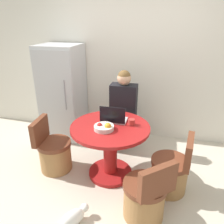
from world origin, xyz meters
The scene contains 12 objects.
ground_plane centered at (0.00, 0.00, 0.00)m, with size 12.00×12.00×0.00m, color beige.
wall_back centered at (0.00, 1.62, 1.30)m, with size 7.00×0.06×2.60m.
refrigerator centered at (-1.16, 1.25, 0.81)m, with size 0.66×0.66×1.62m.
dining_table centered at (-0.08, 0.34, 0.48)m, with size 1.01×1.01×0.74m.
chair_right_side centered at (0.71, 0.23, 0.26)m, with size 0.48×0.47×0.76m.
chair_left_side centered at (-0.88, 0.27, 0.26)m, with size 0.47×0.46×0.76m.
chair_near_right_corner centered at (0.45, -0.26, 0.26)m, with size 0.53×0.53×0.76m.
person_seated centered at (-0.04, 1.07, 0.72)m, with size 0.40×0.37×1.31m.
laptop centered at (-0.07, 0.47, 0.79)m, with size 0.33×0.23×0.23m.
fruit_bowl centered at (-0.13, 0.22, 0.78)m, with size 0.24×0.24×0.10m.
coffee_cup centered at (0.17, 0.44, 0.78)m, with size 0.08×0.08×0.08m.
cat centered at (-0.26, -0.54, 0.09)m, with size 0.28×0.37×0.17m.
Camera 1 is at (0.52, -2.05, 1.99)m, focal length 35.00 mm.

